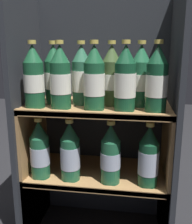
# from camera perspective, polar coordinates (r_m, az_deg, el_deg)

# --- Properties ---
(fridge_back_wall) EXTENTS (0.61, 0.02, 1.03)m
(fridge_back_wall) POSITION_cam_1_polar(r_m,az_deg,el_deg) (1.23, 1.45, -0.01)
(fridge_back_wall) COLOR #23262B
(fridge_back_wall) RESTS_ON ground_plane
(fridge_side_left) EXTENTS (0.02, 0.34, 1.03)m
(fridge_side_left) POSITION_cam_1_polar(r_m,az_deg,el_deg) (1.16, -14.40, -1.39)
(fridge_side_left) COLOR #23262B
(fridge_side_left) RESTS_ON ground_plane
(fridge_side_right) EXTENTS (0.02, 0.34, 1.03)m
(fridge_side_right) POSITION_cam_1_polar(r_m,az_deg,el_deg) (1.08, 16.26, -2.65)
(fridge_side_right) COLOR #23262B
(fridge_side_right) RESTS_ON ground_plane
(shelf_lower) EXTENTS (0.57, 0.30, 0.30)m
(shelf_lower) POSITION_cam_1_polar(r_m,az_deg,el_deg) (1.18, 0.28, -15.52)
(shelf_lower) COLOR #9E7547
(shelf_lower) RESTS_ON ground_plane
(shelf_upper) EXTENTS (0.57, 0.30, 0.59)m
(shelf_upper) POSITION_cam_1_polar(r_m,az_deg,el_deg) (1.10, 0.31, -6.99)
(shelf_upper) COLOR #9E7547
(shelf_upper) RESTS_ON ground_plane
(bottle_upper_front_0) EXTENTS (0.08, 0.08, 0.25)m
(bottle_upper_front_0) POSITION_cam_1_polar(r_m,az_deg,el_deg) (1.01, -13.38, 7.15)
(bottle_upper_front_0) COLOR #194C2D
(bottle_upper_front_0) RESTS_ON shelf_upper
(bottle_upper_front_1) EXTENTS (0.08, 0.08, 0.25)m
(bottle_upper_front_1) POSITION_cam_1_polar(r_m,az_deg,el_deg) (0.98, -7.75, 7.15)
(bottle_upper_front_1) COLOR #194C2D
(bottle_upper_front_1) RESTS_ON shelf_upper
(bottle_upper_front_2) EXTENTS (0.08, 0.08, 0.25)m
(bottle_upper_front_2) POSITION_cam_1_polar(r_m,az_deg,el_deg) (0.95, -0.57, 7.06)
(bottle_upper_front_2) COLOR #194C2D
(bottle_upper_front_2) RESTS_ON shelf_upper
(bottle_upper_front_3) EXTENTS (0.08, 0.08, 0.25)m
(bottle_upper_front_3) POSITION_cam_1_polar(r_m,az_deg,el_deg) (0.94, 6.36, 6.87)
(bottle_upper_front_3) COLOR #144228
(bottle_upper_front_3) RESTS_ON shelf_upper
(bottle_upper_front_4) EXTENTS (0.08, 0.08, 0.25)m
(bottle_upper_front_4) POSITION_cam_1_polar(r_m,az_deg,el_deg) (0.94, 13.09, 6.65)
(bottle_upper_front_4) COLOR #144228
(bottle_upper_front_4) RESTS_ON shelf_upper
(bottle_upper_back_0) EXTENTS (0.08, 0.08, 0.25)m
(bottle_upper_back_0) POSITION_cam_1_polar(r_m,az_deg,el_deg) (1.08, -9.12, 7.73)
(bottle_upper_back_0) COLOR #194C2D
(bottle_upper_back_0) RESTS_ON shelf_upper
(bottle_upper_back_1) EXTENTS (0.08, 0.08, 0.25)m
(bottle_upper_back_1) POSITION_cam_1_polar(r_m,az_deg,el_deg) (1.05, -3.17, 7.67)
(bottle_upper_back_1) COLOR #285B42
(bottle_upper_back_1) RESTS_ON shelf_upper
(bottle_upper_back_2) EXTENTS (0.08, 0.08, 0.25)m
(bottle_upper_back_2) POSITION_cam_1_polar(r_m,az_deg,el_deg) (1.03, 3.37, 7.63)
(bottle_upper_back_2) COLOR #384C28
(bottle_upper_back_2) RESTS_ON shelf_upper
(bottle_upper_back_3) EXTENTS (0.08, 0.08, 0.25)m
(bottle_upper_back_3) POSITION_cam_1_polar(r_m,az_deg,el_deg) (1.03, 9.67, 7.42)
(bottle_upper_back_3) COLOR #1E5638
(bottle_upper_back_3) RESTS_ON shelf_upper
(bottle_lower_front_0) EXTENTS (0.08, 0.08, 0.25)m
(bottle_lower_front_0) POSITION_cam_1_polar(r_m,az_deg,el_deg) (1.08, -12.14, -8.36)
(bottle_lower_front_0) COLOR #1E5638
(bottle_lower_front_0) RESTS_ON shelf_lower
(bottle_lower_front_1) EXTENTS (0.08, 0.08, 0.25)m
(bottle_lower_front_1) POSITION_cam_1_polar(r_m,az_deg,el_deg) (1.05, -5.66, -8.94)
(bottle_lower_front_1) COLOR #1E5638
(bottle_lower_front_1) RESTS_ON shelf_lower
(bottle_lower_front_2) EXTENTS (0.08, 0.08, 0.25)m
(bottle_lower_front_2) POSITION_cam_1_polar(r_m,az_deg,el_deg) (1.02, 3.18, -9.42)
(bottle_lower_front_2) COLOR #1E5638
(bottle_lower_front_2) RESTS_ON shelf_lower
(bottle_lower_front_3) EXTENTS (0.08, 0.08, 0.25)m
(bottle_lower_front_3) POSITION_cam_1_polar(r_m,az_deg,el_deg) (1.02, 11.37, -9.82)
(bottle_lower_front_3) COLOR #144228
(bottle_lower_front_3) RESTS_ON shelf_lower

